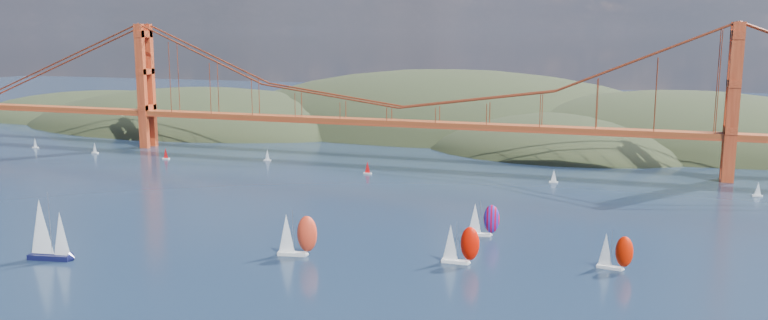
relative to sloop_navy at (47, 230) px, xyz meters
The scene contains 14 objects.
headlands 263.14m from the sloop_navy, 71.81° to the left, with size 725.00×225.00×96.00m.
bridge 157.11m from the sloop_navy, 76.86° to the left, with size 552.00×12.00×55.00m.
sloop_navy is the anchor object (origin of this frame).
racer_0 56.83m from the sloop_navy, 22.00° to the left, with size 9.75×5.04×10.95m.
racer_1 94.31m from the sloop_navy, 17.09° to the left, with size 8.60×3.50×9.90m.
racer_2 128.08m from the sloop_navy, 15.69° to the left, with size 7.85×3.81×8.84m.
racer_rwb 104.46m from the sloop_navy, 30.04° to the left, with size 8.27×3.69×9.37m.
distant_boat_0 184.77m from the sloop_navy, 134.51° to the left, with size 3.00×2.00×4.70m.
distant_boat_1 159.00m from the sloop_navy, 126.23° to the left, with size 3.00×2.00×4.70m.
distant_boat_2 137.36m from the sloop_navy, 114.12° to the left, with size 3.00×2.00×4.70m.
distant_boat_3 136.15m from the sloop_navy, 96.24° to the left, with size 3.00×2.00×4.70m.
distant_boat_4 206.86m from the sloop_navy, 37.64° to the left, with size 3.00×2.00×4.70m.
distant_boat_8 162.23m from the sloop_navy, 51.94° to the left, with size 3.00×2.00×4.70m.
distant_boat_9 126.48m from the sloop_navy, 74.70° to the left, with size 3.00×2.00×4.70m.
Camera 1 is at (89.78, -102.64, 51.83)m, focal length 35.00 mm.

